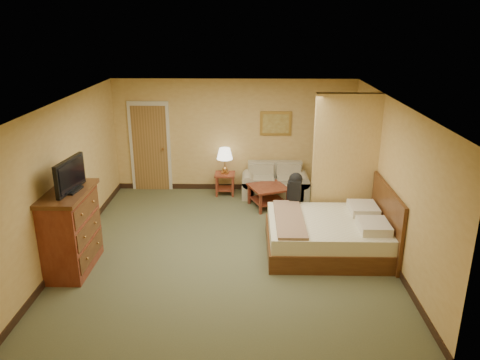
{
  "coord_description": "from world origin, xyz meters",
  "views": [
    {
      "loc": [
        0.36,
        -7.49,
        3.86
      ],
      "look_at": [
        0.19,
        0.6,
        1.06
      ],
      "focal_mm": 35.0,
      "sensor_mm": 36.0,
      "label": 1
    }
  ],
  "objects_px": {
    "loveseat": "(275,186)",
    "dresser": "(71,230)",
    "bed": "(333,234)",
    "coffee_table": "(268,192)"
  },
  "relations": [
    {
      "from": "loveseat",
      "to": "dresser",
      "type": "height_order",
      "value": "dresser"
    },
    {
      "from": "coffee_table",
      "to": "bed",
      "type": "distance_m",
      "value": 2.26
    },
    {
      "from": "coffee_table",
      "to": "bed",
      "type": "relative_size",
      "value": 0.44
    },
    {
      "from": "bed",
      "to": "coffee_table",
      "type": "bearing_deg",
      "value": 117.7
    },
    {
      "from": "loveseat",
      "to": "bed",
      "type": "height_order",
      "value": "bed"
    },
    {
      "from": "coffee_table",
      "to": "dresser",
      "type": "height_order",
      "value": "dresser"
    },
    {
      "from": "bed",
      "to": "dresser",
      "type": "bearing_deg",
      "value": -170.72
    },
    {
      "from": "loveseat",
      "to": "dresser",
      "type": "bearing_deg",
      "value": -135.47
    },
    {
      "from": "coffee_table",
      "to": "dresser",
      "type": "distance_m",
      "value": 4.23
    },
    {
      "from": "dresser",
      "to": "bed",
      "type": "relative_size",
      "value": 0.63
    }
  ]
}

